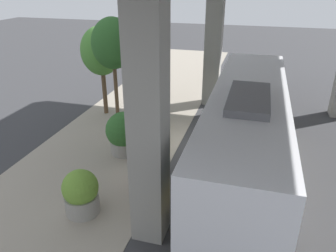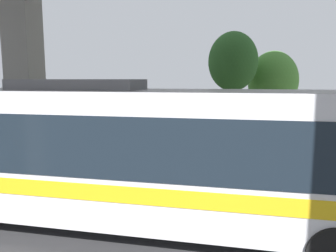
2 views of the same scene
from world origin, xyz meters
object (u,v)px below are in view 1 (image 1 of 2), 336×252
Objects in this scene: bus at (247,125)px; planter_middle at (154,109)px; fire_hydrant at (144,173)px; street_tree_near at (113,44)px; planter_front at (81,193)px; planter_back at (124,133)px; street_tree_far at (101,51)px.

planter_middle is (-4.59, 3.07, -1.03)m from bus.
fire_hydrant is 0.19× the size of street_tree_near.
street_tree_near is (-1.45, 6.20, 3.41)m from planter_front.
fire_hydrant is at bearing -148.40° from bus.
fire_hydrant is 0.55× the size of planter_back.
planter_front is 7.22m from street_tree_near.
street_tree_far is at bearing 153.11° from bus.
bus is 5.03m from planter_back.
planter_back is at bearing 179.55° from bus.
street_tree_near is (-1.60, -0.85, 3.28)m from planter_middle.
street_tree_near is (-2.85, 4.27, 3.64)m from fire_hydrant.
planter_middle is 0.91× the size of planter_back.
planter_front is at bearing -125.93° from fire_hydrant.
fire_hydrant is 7.89m from street_tree_far.
bus reaches higher than planter_front.
planter_front is (-4.74, -3.98, -1.15)m from bus.
bus is 6.48× the size of planter_back.
planter_middle is (0.15, 7.05, 0.12)m from planter_front.
fire_hydrant is at bearing -56.35° from street_tree_near.
planter_back is 4.10m from street_tree_near.
bus is 6.95m from street_tree_near.
street_tree_near is at bearing -48.75° from street_tree_far.
street_tree_far is at bearing 125.26° from planter_back.
street_tree_far is at bearing 165.17° from planter_middle.
planter_front is (-1.39, -1.92, 0.24)m from fire_hydrant.
street_tree_far reaches higher than fire_hydrant.
bus is at bearing 40.03° from planter_front.
bus is 7.11× the size of planter_middle.
planter_back is (-0.34, -3.03, 0.04)m from planter_middle.
street_tree_near is at bearing 123.65° from fire_hydrant.
fire_hydrant is at bearing -54.06° from street_tree_far.
street_tree_near is (-1.26, 2.18, 3.24)m from planter_back.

